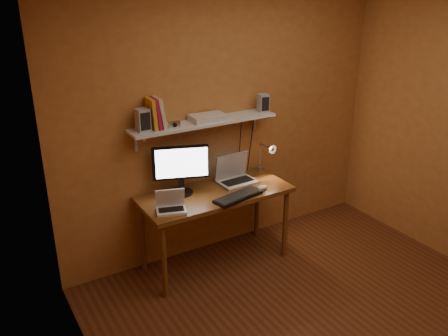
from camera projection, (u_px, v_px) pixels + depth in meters
room at (348, 177)px, 3.25m from camera, size 3.44×3.24×2.64m
desk at (215, 200)px, 4.35m from camera, size 1.40×0.60×0.75m
wall_shelf at (204, 123)px, 4.25m from camera, size 1.40×0.25×0.21m
monitor at (181, 167)px, 4.20m from camera, size 0.48×0.27×0.45m
laptop at (235, 175)px, 4.52m from camera, size 0.36×0.27×0.27m
netbook at (171, 205)px, 3.97m from camera, size 0.29×0.25×0.19m
keyboard at (238, 197)px, 4.20m from camera, size 0.50×0.25×0.03m
mouse at (262, 187)px, 4.37m from camera, size 0.11×0.07×0.04m
desk_lamp at (267, 154)px, 4.66m from camera, size 0.09×0.23×0.38m
speaker_left at (143, 120)px, 3.93m from camera, size 0.11×0.11×0.19m
speaker_right at (263, 103)px, 4.51m from camera, size 0.11×0.11×0.17m
books at (156, 113)px, 3.99m from camera, size 0.14×0.18×0.27m
shelf_camera at (174, 124)px, 4.04m from camera, size 0.11×0.06×0.06m
router at (208, 118)px, 4.25m from camera, size 0.33×0.23×0.05m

